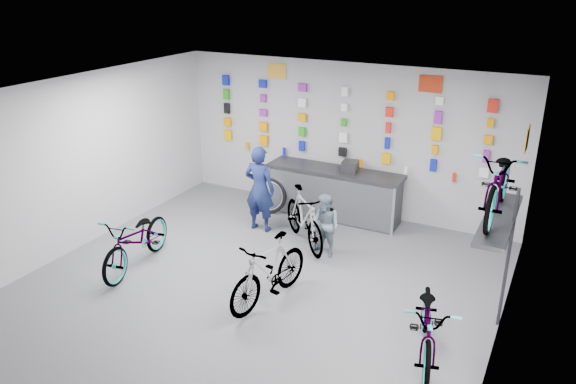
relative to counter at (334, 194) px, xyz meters
The scene contains 20 objects.
floor 3.57m from the counter, 90.00° to the right, with size 8.00×8.00×0.00m, color #58575D.
ceiling 4.34m from the counter, 90.00° to the right, with size 8.00×8.00×0.00m, color white.
wall_back 1.11m from the counter, 90.00° to the left, with size 7.00×7.00×0.00m, color #B4B4B7.
wall_left 5.08m from the counter, 134.67° to the right, with size 8.00×8.00×0.00m, color #B4B4B7.
wall_right 5.08m from the counter, 45.33° to the right, with size 8.00×8.00×0.00m, color #B4B4B7.
counter is the anchor object (origin of this frame).
merch_wall 1.35m from the counter, 101.85° to the left, with size 5.57×0.08×1.57m.
wall_bracket 4.18m from the counter, 35.12° to the right, with size 0.39×1.90×2.00m.
sign_left 2.73m from the counter, 163.67° to the left, with size 0.42×0.02×0.30m, color yellow.
sign_right 2.78m from the counter, 15.36° to the left, with size 0.42×0.02×0.30m, color red.
sign_side 4.72m from the counter, 33.92° to the right, with size 0.02×0.40×0.30m, color yellow.
bike_left 3.95m from the counter, 121.37° to the right, with size 0.65×1.85×0.97m, color gray.
bike_center 3.32m from the counter, 83.58° to the right, with size 0.48×1.69×1.01m, color gray.
bike_right 4.49m from the counter, 51.88° to the right, with size 0.64×1.83×0.96m, color gray.
bike_service 1.37m from the counter, 89.55° to the right, with size 0.48×1.72×1.03m, color gray.
bike_wall 4.30m from the counter, 35.76° to the right, with size 0.63×1.80×0.95m, color gray.
clerk 1.58m from the counter, 130.80° to the right, with size 0.60×0.39×1.64m, color #151F4E.
customer 1.65m from the counter, 72.11° to the right, with size 0.54×0.42×1.10m, color slate.
spare_wheel 1.31m from the counter, 163.49° to the right, with size 0.75×0.32×0.73m.
register 0.70m from the counter, ahead, with size 0.28×0.30×0.22m, color black.
Camera 1 is at (3.92, -6.02, 4.54)m, focal length 35.00 mm.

